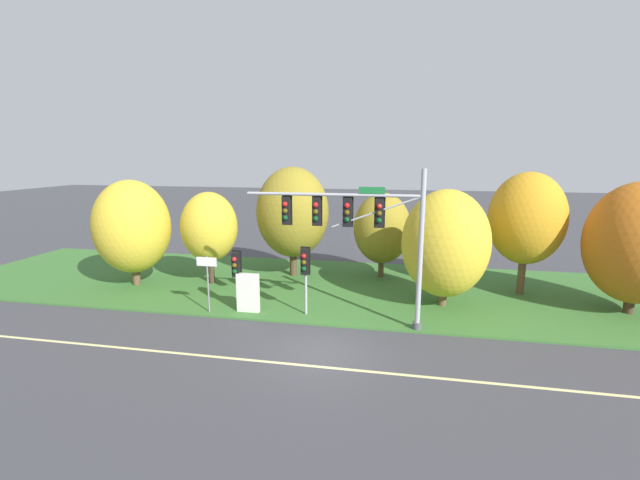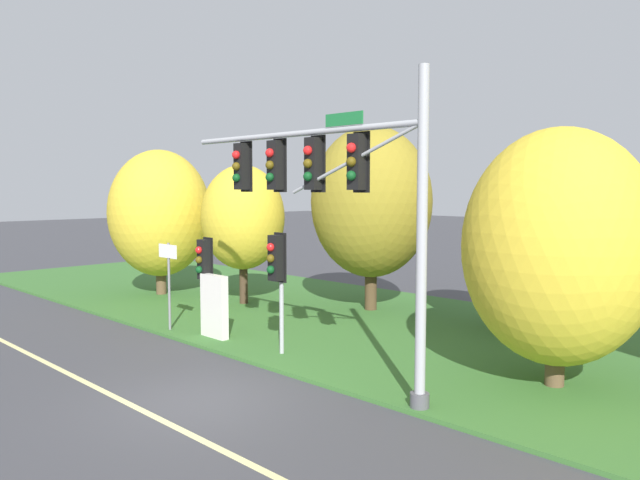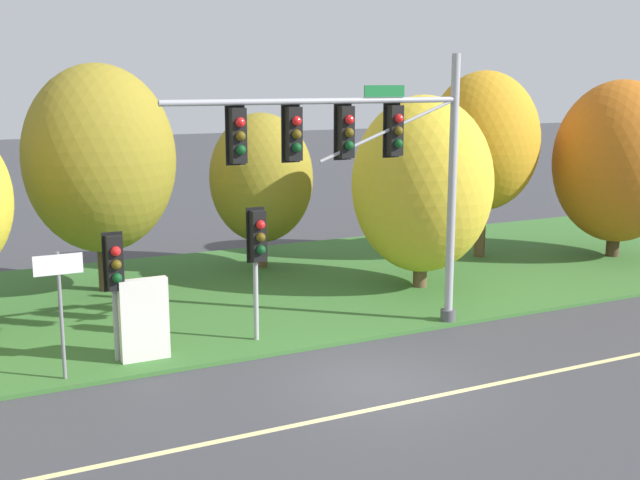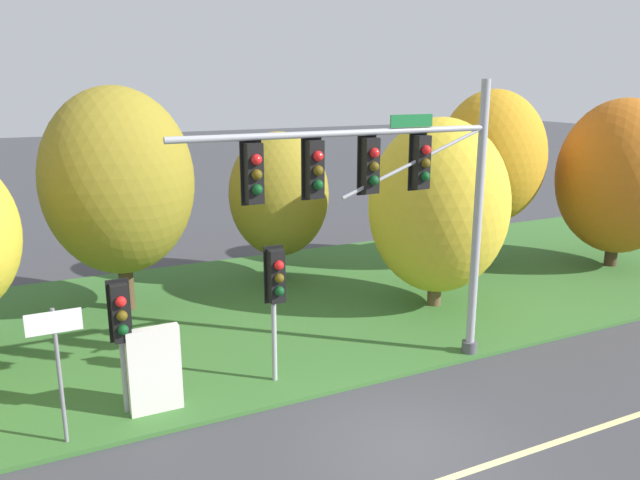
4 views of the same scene
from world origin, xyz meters
name	(u,v)px [view 4 (image 4 of 4)]	position (x,y,z in m)	size (l,w,h in m)	color
ground_plane	(406,446)	(0.00, 0.00, 0.00)	(160.00, 160.00, 0.00)	#3D3D42
lane_stripe	(444,480)	(0.00, -1.20, 0.00)	(36.00, 0.16, 0.01)	beige
grass_verge	(258,310)	(0.00, 8.25, 0.05)	(48.00, 11.50, 0.10)	#386B2D
traffic_signal_mast	(390,187)	(1.24, 2.79, 4.64)	(7.79, 0.49, 6.92)	#9EA0A5
pedestrian_signal_near_kerb	(121,320)	(-4.72, 3.44, 2.24)	(0.46, 0.55, 2.98)	#9EA0A5
pedestrian_signal_further_along	(276,285)	(-1.33, 3.41, 2.51)	(0.46, 0.55, 3.30)	#9EA0A5
route_sign_post	(57,354)	(-5.99, 2.94, 1.96)	(1.00, 0.08, 2.77)	slate
tree_behind_signpost	(118,182)	(-3.63, 10.01, 4.08)	(4.44, 4.44, 6.77)	#4C3823
tree_mid_verge	(279,195)	(1.81, 10.80, 3.14)	(3.47, 3.47, 5.22)	brown
tree_tall_centre	(438,206)	(5.15, 6.15, 3.27)	(4.28, 4.28, 5.85)	brown
tree_right_far	(492,157)	(9.47, 8.83, 4.24)	(3.92, 3.92, 6.61)	brown
tree_furthest_back	(620,177)	(13.85, 6.73, 3.52)	(4.60, 4.60, 6.30)	#423021
info_kiosk	(155,370)	(-4.14, 3.36, 1.04)	(1.10, 0.24, 1.90)	silver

